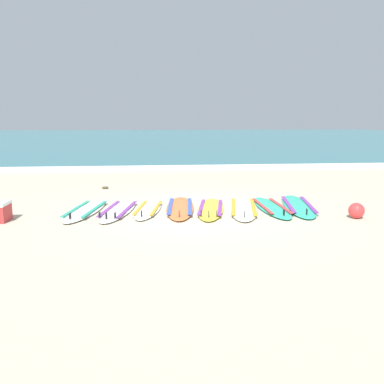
% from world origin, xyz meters
% --- Properties ---
extents(ground_plane, '(80.00, 80.00, 0.00)m').
position_xyz_m(ground_plane, '(0.00, 0.00, 0.00)').
color(ground_plane, '#B7AD93').
extents(sea, '(80.00, 60.00, 0.10)m').
position_xyz_m(sea, '(0.00, 36.85, 0.05)').
color(sea, teal).
rests_on(sea, ground).
extents(wave_foam_strip, '(80.00, 1.08, 0.11)m').
position_xyz_m(wave_foam_strip, '(0.00, 7.39, 0.06)').
color(wave_foam_strip, white).
rests_on(wave_foam_strip, ground).
extents(surfboard_0, '(0.95, 2.32, 0.18)m').
position_xyz_m(surfboard_0, '(-2.29, 0.19, 0.04)').
color(surfboard_0, white).
rests_on(surfboard_0, ground).
extents(surfboard_1, '(0.94, 2.27, 0.18)m').
position_xyz_m(surfboard_1, '(-1.60, 0.11, 0.04)').
color(surfboard_1, white).
rests_on(surfboard_1, ground).
extents(surfboard_2, '(0.80, 2.00, 0.18)m').
position_xyz_m(surfboard_2, '(-0.97, 0.14, 0.04)').
color(surfboard_2, white).
rests_on(surfboard_2, ground).
extents(surfboard_3, '(0.80, 2.42, 0.18)m').
position_xyz_m(surfboard_3, '(-0.28, 0.25, 0.04)').
color(surfboard_3, orange).
rests_on(surfboard_3, ground).
extents(surfboard_4, '(0.96, 2.29, 0.18)m').
position_xyz_m(surfboard_4, '(0.38, 0.07, 0.04)').
color(surfboard_4, yellow).
rests_on(surfboard_4, ground).
extents(surfboard_5, '(1.07, 2.47, 0.18)m').
position_xyz_m(surfboard_5, '(1.09, 0.05, 0.04)').
color(surfboard_5, silver).
rests_on(surfboard_5, ground).
extents(surfboard_6, '(0.58, 2.25, 0.18)m').
position_xyz_m(surfboard_6, '(1.72, 0.08, 0.04)').
color(surfboard_6, '#2DB793').
rests_on(surfboard_6, ground).
extents(surfboard_7, '(1.07, 2.55, 0.18)m').
position_xyz_m(surfboard_7, '(2.37, 0.17, 0.04)').
color(surfboard_7, '#2DB793').
rests_on(surfboard_7, ground).
extents(cooler_box, '(0.33, 0.47, 0.38)m').
position_xyz_m(cooler_box, '(-3.80, -0.46, 0.19)').
color(cooler_box, red).
rests_on(cooler_box, ground).
extents(beach_ball, '(0.31, 0.31, 0.31)m').
position_xyz_m(beach_ball, '(3.15, -0.92, 0.16)').
color(beach_ball, red).
rests_on(beach_ball, ground).
extents(seaweed_clump_near_shoreline, '(0.19, 0.15, 0.07)m').
position_xyz_m(seaweed_clump_near_shoreline, '(-2.21, 3.10, 0.03)').
color(seaweed_clump_near_shoreline, '#4C4228').
rests_on(seaweed_clump_near_shoreline, ground).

